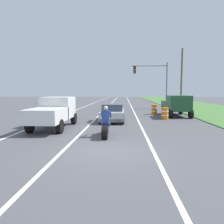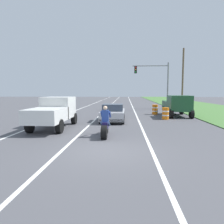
{
  "view_description": "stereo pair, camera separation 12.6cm",
  "coord_description": "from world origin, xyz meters",
  "px_view_note": "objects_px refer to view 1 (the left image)",
  "views": [
    {
      "loc": [
        0.62,
        -8.17,
        2.38
      ],
      "look_at": [
        -0.16,
        5.6,
        1.0
      ],
      "focal_mm": 33.59,
      "sensor_mm": 36.0,
      "label": 1
    },
    {
      "loc": [
        0.74,
        -8.17,
        2.38
      ],
      "look_at": [
        -0.16,
        5.6,
        1.0
      ],
      "focal_mm": 33.59,
      "sensor_mm": 36.0,
      "label": 2
    }
  ],
  "objects_px": {
    "motorcycle_with_rider": "(106,125)",
    "sports_car_silver": "(113,113)",
    "traffic_light_mast_near": "(156,78)",
    "construction_barrel_mid": "(154,109)",
    "pickup_truck_left_lane_white": "(54,111)",
    "pickup_truck_right_shoulder_dark_green": "(176,104)",
    "construction_barrel_nearest": "(165,113)"
  },
  "relations": [
    {
      "from": "motorcycle_with_rider",
      "to": "sports_car_silver",
      "type": "relative_size",
      "value": 0.51
    },
    {
      "from": "pickup_truck_right_shoulder_dark_green",
      "to": "traffic_light_mast_near",
      "type": "distance_m",
      "value": 7.75
    },
    {
      "from": "motorcycle_with_rider",
      "to": "construction_barrel_mid",
      "type": "bearing_deg",
      "value": 69.47
    },
    {
      "from": "motorcycle_with_rider",
      "to": "sports_car_silver",
      "type": "xyz_separation_m",
      "value": [
        0.06,
        5.8,
        0.04
      ]
    },
    {
      "from": "pickup_truck_left_lane_white",
      "to": "construction_barrel_nearest",
      "type": "distance_m",
      "value": 9.25
    },
    {
      "from": "motorcycle_with_rider",
      "to": "traffic_light_mast_near",
      "type": "distance_m",
      "value": 17.73
    },
    {
      "from": "pickup_truck_left_lane_white",
      "to": "construction_barrel_nearest",
      "type": "height_order",
      "value": "pickup_truck_left_lane_white"
    },
    {
      "from": "traffic_light_mast_near",
      "to": "construction_barrel_nearest",
      "type": "xyz_separation_m",
      "value": [
        -0.6,
        -9.62,
        -3.49
      ]
    },
    {
      "from": "construction_barrel_nearest",
      "to": "pickup_truck_left_lane_white",
      "type": "bearing_deg",
      "value": -149.44
    },
    {
      "from": "motorcycle_with_rider",
      "to": "construction_barrel_nearest",
      "type": "xyz_separation_m",
      "value": [
        4.41,
        7.04,
        -0.09
      ]
    },
    {
      "from": "sports_car_silver",
      "to": "pickup_truck_right_shoulder_dark_green",
      "type": "relative_size",
      "value": 0.9
    },
    {
      "from": "motorcycle_with_rider",
      "to": "construction_barrel_nearest",
      "type": "distance_m",
      "value": 8.31
    },
    {
      "from": "motorcycle_with_rider",
      "to": "sports_car_silver",
      "type": "bearing_deg",
      "value": 89.45
    },
    {
      "from": "sports_car_silver",
      "to": "construction_barrel_mid",
      "type": "height_order",
      "value": "sports_car_silver"
    },
    {
      "from": "construction_barrel_nearest",
      "to": "construction_barrel_mid",
      "type": "height_order",
      "value": "same"
    },
    {
      "from": "pickup_truck_left_lane_white",
      "to": "traffic_light_mast_near",
      "type": "relative_size",
      "value": 0.8
    },
    {
      "from": "pickup_truck_right_shoulder_dark_green",
      "to": "pickup_truck_left_lane_white",
      "type": "bearing_deg",
      "value": -142.81
    },
    {
      "from": "sports_car_silver",
      "to": "pickup_truck_left_lane_white",
      "type": "height_order",
      "value": "pickup_truck_left_lane_white"
    },
    {
      "from": "pickup_truck_left_lane_white",
      "to": "construction_barrel_mid",
      "type": "xyz_separation_m",
      "value": [
        7.59,
        8.46,
        -0.6
      ]
    },
    {
      "from": "construction_barrel_nearest",
      "to": "construction_barrel_mid",
      "type": "bearing_deg",
      "value": 95.48
    },
    {
      "from": "traffic_light_mast_near",
      "to": "construction_barrel_mid",
      "type": "distance_m",
      "value": 6.88
    },
    {
      "from": "sports_car_silver",
      "to": "pickup_truck_right_shoulder_dark_green",
      "type": "bearing_deg",
      "value": 32.44
    },
    {
      "from": "motorcycle_with_rider",
      "to": "pickup_truck_left_lane_white",
      "type": "xyz_separation_m",
      "value": [
        -3.54,
        2.35,
        0.51
      ]
    },
    {
      "from": "motorcycle_with_rider",
      "to": "pickup_truck_left_lane_white",
      "type": "relative_size",
      "value": 0.46
    },
    {
      "from": "motorcycle_with_rider",
      "to": "pickup_truck_right_shoulder_dark_green",
      "type": "height_order",
      "value": "pickup_truck_right_shoulder_dark_green"
    },
    {
      "from": "motorcycle_with_rider",
      "to": "traffic_light_mast_near",
      "type": "xyz_separation_m",
      "value": [
        5.01,
        16.66,
        3.4
      ]
    },
    {
      "from": "pickup_truck_right_shoulder_dark_green",
      "to": "traffic_light_mast_near",
      "type": "height_order",
      "value": "traffic_light_mast_near"
    },
    {
      "from": "construction_barrel_mid",
      "to": "construction_barrel_nearest",
      "type": "bearing_deg",
      "value": -84.52
    },
    {
      "from": "motorcycle_with_rider",
      "to": "pickup_truck_left_lane_white",
      "type": "distance_m",
      "value": 4.28
    },
    {
      "from": "sports_car_silver",
      "to": "pickup_truck_right_shoulder_dark_green",
      "type": "distance_m",
      "value": 6.98
    },
    {
      "from": "sports_car_silver",
      "to": "construction_barrel_nearest",
      "type": "bearing_deg",
      "value": 15.93
    },
    {
      "from": "motorcycle_with_rider",
      "to": "traffic_light_mast_near",
      "type": "relative_size",
      "value": 0.37
    }
  ]
}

